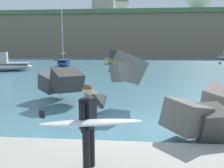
{
  "coord_description": "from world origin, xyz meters",
  "views": [
    {
      "loc": [
        0.52,
        -7.45,
        2.72
      ],
      "look_at": [
        -0.16,
        0.5,
        1.4
      ],
      "focal_mm": 35.88,
      "sensor_mm": 36.0,
      "label": 1
    }
  ],
  "objects_px": {
    "station_building_west": "(104,5)",
    "mooring_buoy_inner": "(220,63)",
    "boat_mid_left": "(116,59)",
    "mooring_buoy_middle": "(140,61)",
    "surfer_with_board": "(88,122)",
    "boat_near_left": "(3,65)",
    "boat_near_centre": "(64,62)",
    "station_building_central": "(117,11)"
  },
  "relations": [
    {
      "from": "boat_near_left",
      "to": "mooring_buoy_inner",
      "type": "xyz_separation_m",
      "value": [
        29.27,
        13.15,
        -0.48
      ]
    },
    {
      "from": "boat_mid_left",
      "to": "mooring_buoy_inner",
      "type": "distance_m",
      "value": 17.02
    },
    {
      "from": "surfer_with_board",
      "to": "mooring_buoy_inner",
      "type": "xyz_separation_m",
      "value": [
        15.28,
        33.75,
        -1.06
      ]
    },
    {
      "from": "boat_mid_left",
      "to": "station_building_west",
      "type": "height_order",
      "value": "station_building_west"
    },
    {
      "from": "station_building_west",
      "to": "boat_near_centre",
      "type": "bearing_deg",
      "value": -91.43
    },
    {
      "from": "station_building_west",
      "to": "station_building_central",
      "type": "height_order",
      "value": "station_building_central"
    },
    {
      "from": "mooring_buoy_inner",
      "to": "station_building_west",
      "type": "xyz_separation_m",
      "value": [
        -23.04,
        34.35,
        15.43
      ]
    },
    {
      "from": "surfer_with_board",
      "to": "station_building_central",
      "type": "relative_size",
      "value": 0.25
    },
    {
      "from": "mooring_buoy_inner",
      "to": "boat_near_centre",
      "type": "bearing_deg",
      "value": -165.2
    },
    {
      "from": "boat_near_centre",
      "to": "mooring_buoy_middle",
      "type": "distance_m",
      "value": 14.14
    },
    {
      "from": "boat_near_centre",
      "to": "mooring_buoy_inner",
      "type": "relative_size",
      "value": 18.86
    },
    {
      "from": "boat_near_left",
      "to": "station_building_central",
      "type": "relative_size",
      "value": 0.79
    },
    {
      "from": "boat_mid_left",
      "to": "surfer_with_board",
      "type": "bearing_deg",
      "value": -87.06
    },
    {
      "from": "boat_near_centre",
      "to": "mooring_buoy_inner",
      "type": "height_order",
      "value": "boat_near_centre"
    },
    {
      "from": "mooring_buoy_inner",
      "to": "mooring_buoy_middle",
      "type": "height_order",
      "value": "same"
    },
    {
      "from": "station_building_west",
      "to": "station_building_central",
      "type": "xyz_separation_m",
      "value": [
        3.08,
        16.57,
        0.59
      ]
    },
    {
      "from": "surfer_with_board",
      "to": "boat_near_left",
      "type": "bearing_deg",
      "value": 124.18
    },
    {
      "from": "boat_near_centre",
      "to": "boat_mid_left",
      "type": "xyz_separation_m",
      "value": [
        7.04,
        6.38,
        0.11
      ]
    },
    {
      "from": "boat_mid_left",
      "to": "mooring_buoy_middle",
      "type": "height_order",
      "value": "boat_mid_left"
    },
    {
      "from": "boat_near_left",
      "to": "boat_near_centre",
      "type": "xyz_separation_m",
      "value": [
        5.21,
        6.79,
        -0.12
      ]
    },
    {
      "from": "boat_mid_left",
      "to": "mooring_buoy_middle",
      "type": "bearing_deg",
      "value": 27.03
    },
    {
      "from": "station_building_west",
      "to": "mooring_buoy_inner",
      "type": "bearing_deg",
      "value": -56.15
    },
    {
      "from": "station_building_central",
      "to": "station_building_west",
      "type": "bearing_deg",
      "value": -100.54
    },
    {
      "from": "boat_near_centre",
      "to": "mooring_buoy_middle",
      "type": "height_order",
      "value": "boat_near_centre"
    },
    {
      "from": "boat_mid_left",
      "to": "station_building_west",
      "type": "bearing_deg",
      "value": 99.95
    },
    {
      "from": "surfer_with_board",
      "to": "boat_near_centre",
      "type": "xyz_separation_m",
      "value": [
        -8.78,
        27.39,
        -0.7
      ]
    },
    {
      "from": "mooring_buoy_inner",
      "to": "boat_mid_left",
      "type": "bearing_deg",
      "value": 179.93
    },
    {
      "from": "station_building_west",
      "to": "mooring_buoy_middle",
      "type": "bearing_deg",
      "value": -72.34
    },
    {
      "from": "mooring_buoy_inner",
      "to": "station_building_west",
      "type": "relative_size",
      "value": 0.05
    },
    {
      "from": "boat_near_left",
      "to": "boat_near_centre",
      "type": "distance_m",
      "value": 8.56
    },
    {
      "from": "station_building_west",
      "to": "station_building_central",
      "type": "distance_m",
      "value": 16.87
    },
    {
      "from": "mooring_buoy_middle",
      "to": "station_building_central",
      "type": "relative_size",
      "value": 0.05
    },
    {
      "from": "station_building_west",
      "to": "station_building_central",
      "type": "bearing_deg",
      "value": 79.46
    },
    {
      "from": "boat_near_centre",
      "to": "boat_mid_left",
      "type": "relative_size",
      "value": 1.85
    },
    {
      "from": "mooring_buoy_inner",
      "to": "boat_near_left",
      "type": "bearing_deg",
      "value": -155.81
    },
    {
      "from": "surfer_with_board",
      "to": "station_building_central",
      "type": "bearing_deg",
      "value": 93.16
    },
    {
      "from": "mooring_buoy_inner",
      "to": "mooring_buoy_middle",
      "type": "relative_size",
      "value": 1.0
    },
    {
      "from": "boat_near_left",
      "to": "boat_near_centre",
      "type": "relative_size",
      "value": 0.79
    },
    {
      "from": "mooring_buoy_inner",
      "to": "surfer_with_board",
      "type": "bearing_deg",
      "value": -114.36
    },
    {
      "from": "mooring_buoy_middle",
      "to": "boat_mid_left",
      "type": "bearing_deg",
      "value": -152.97
    },
    {
      "from": "mooring_buoy_inner",
      "to": "station_building_central",
      "type": "height_order",
      "value": "station_building_central"
    },
    {
      "from": "boat_near_centre",
      "to": "station_building_west",
      "type": "distance_m",
      "value": 43.42
    }
  ]
}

